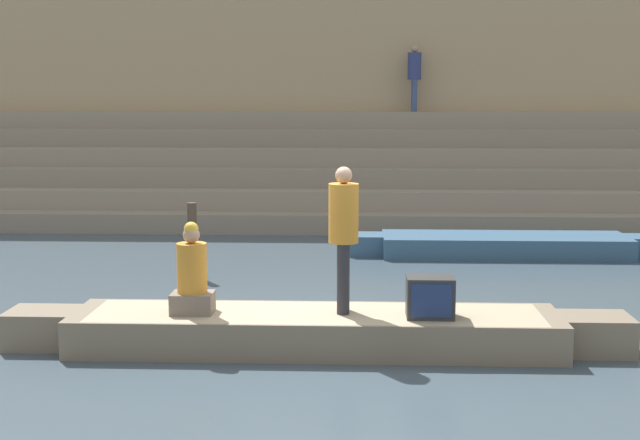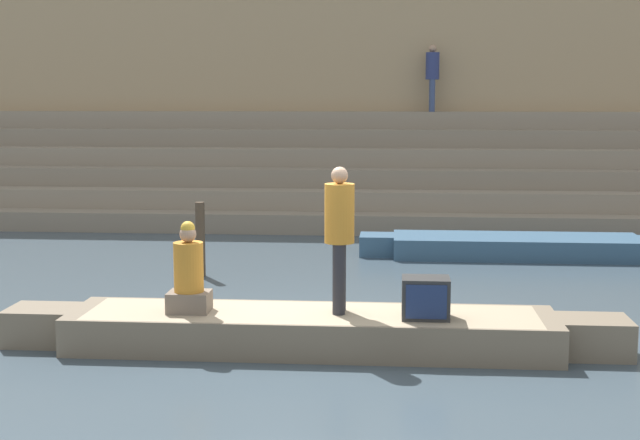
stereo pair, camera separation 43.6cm
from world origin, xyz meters
name	(u,v)px [view 1 (the left image)]	position (x,y,z in m)	size (l,w,h in m)	color
ground_plane	(325,333)	(0.00, 0.00, 0.00)	(120.00, 120.00, 0.00)	#3D4C56
ghat_steps	(342,180)	(0.00, 10.37, 0.90)	(36.00, 4.19, 2.50)	gray
back_wall	(344,37)	(0.00, 12.48, 4.38)	(34.20, 1.28, 8.81)	tan
rowboat_main	(315,330)	(-0.09, -0.69, 0.23)	(7.10, 1.31, 0.43)	#756651
person_standing	(343,229)	(0.23, -0.64, 1.38)	(0.34, 0.34, 1.66)	#28282D
person_rowing	(192,277)	(-1.48, -0.75, 0.84)	(0.47, 0.37, 1.05)	#756656
tv_set	(430,297)	(1.20, -0.83, 0.65)	(0.53, 0.41, 0.46)	#2D2D2D
moored_boat_shore	(504,244)	(3.05, 5.53, 0.20)	(5.65, 1.29, 0.37)	#33516B
mooring_post	(192,240)	(-2.25, 3.34, 0.60)	(0.15, 0.15, 1.20)	#473828
person_on_steps	(414,73)	(1.74, 11.54, 3.43)	(0.33, 0.33, 1.62)	#3D4C75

